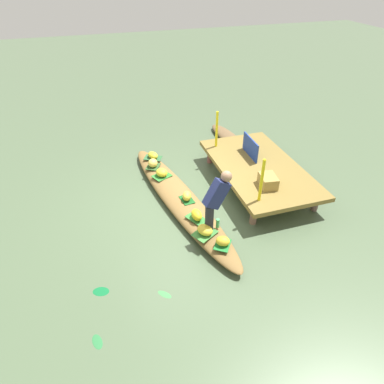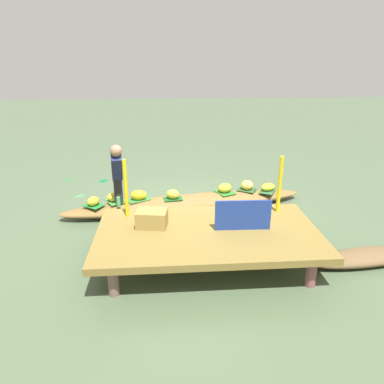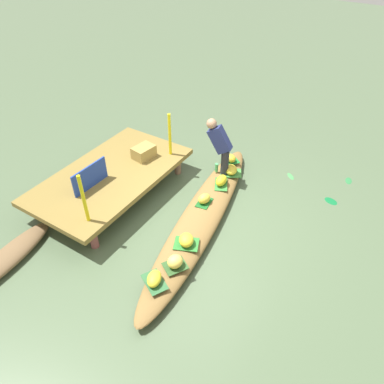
% 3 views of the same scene
% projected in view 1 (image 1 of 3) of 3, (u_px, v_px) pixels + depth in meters
% --- Properties ---
extents(canal_water, '(40.00, 40.00, 0.00)m').
position_uv_depth(canal_water, '(179.00, 203.00, 7.43)').
color(canal_water, '#4B5E42').
rests_on(canal_water, ground).
extents(dock_platform, '(3.20, 1.80, 0.50)m').
position_uv_depth(dock_platform, '(258.00, 168.00, 7.81)').
color(dock_platform, olive).
rests_on(dock_platform, ground).
extents(vendor_boat, '(4.88, 1.52, 0.26)m').
position_uv_depth(vendor_boat, '(179.00, 198.00, 7.35)').
color(vendor_boat, brown).
rests_on(vendor_boat, ground).
extents(moored_boat, '(1.95, 0.68, 0.20)m').
position_uv_depth(moored_boat, '(229.00, 137.00, 9.86)').
color(moored_boat, brown).
rests_on(moored_boat, ground).
extents(leaf_mat_0, '(0.43, 0.41, 0.01)m').
position_uv_depth(leaf_mat_0, '(223.00, 244.00, 5.99)').
color(leaf_mat_0, '#1F762F').
rests_on(leaf_mat_0, vendor_boat).
extents(banana_bunch_0, '(0.29, 0.31, 0.17)m').
position_uv_depth(banana_bunch_0, '(223.00, 241.00, 5.95)').
color(banana_bunch_0, gold).
rests_on(banana_bunch_0, vendor_boat).
extents(leaf_mat_1, '(0.38, 0.28, 0.01)m').
position_uv_depth(leaf_mat_1, '(187.00, 200.00, 7.09)').
color(leaf_mat_1, '#185920').
rests_on(leaf_mat_1, vendor_boat).
extents(banana_bunch_1, '(0.29, 0.25, 0.19)m').
position_uv_depth(banana_bunch_1, '(187.00, 196.00, 7.03)').
color(banana_bunch_1, yellow).
rests_on(banana_bunch_1, vendor_boat).
extents(leaf_mat_2, '(0.45, 0.49, 0.01)m').
position_uv_depth(leaf_mat_2, '(162.00, 176.00, 7.84)').
color(leaf_mat_2, '#29722B').
rests_on(leaf_mat_2, vendor_boat).
extents(banana_bunch_2, '(0.37, 0.36, 0.18)m').
position_uv_depth(banana_bunch_2, '(162.00, 173.00, 7.79)').
color(banana_bunch_2, yellow).
rests_on(banana_bunch_2, vendor_boat).
extents(leaf_mat_3, '(0.49, 0.53, 0.01)m').
position_uv_depth(leaf_mat_3, '(205.00, 233.00, 6.24)').
color(leaf_mat_3, '#3D8037').
rests_on(leaf_mat_3, vendor_boat).
extents(banana_bunch_3, '(0.39, 0.36, 0.17)m').
position_uv_depth(banana_bunch_3, '(205.00, 230.00, 6.19)').
color(banana_bunch_3, yellow).
rests_on(banana_bunch_3, vendor_boat).
extents(leaf_mat_4, '(0.44, 0.51, 0.01)m').
position_uv_depth(leaf_mat_4, '(153.00, 158.00, 8.54)').
color(leaf_mat_4, '#2C5F33').
rests_on(leaf_mat_4, vendor_boat).
extents(banana_bunch_4, '(0.37, 0.31, 0.16)m').
position_uv_depth(banana_bunch_4, '(153.00, 155.00, 8.49)').
color(banana_bunch_4, yellow).
rests_on(banana_bunch_4, vendor_boat).
extents(leaf_mat_5, '(0.45, 0.43, 0.01)m').
position_uv_depth(leaf_mat_5, '(153.00, 166.00, 8.19)').
color(leaf_mat_5, '#2B5124').
rests_on(leaf_mat_5, vendor_boat).
extents(banana_bunch_5, '(0.30, 0.28, 0.20)m').
position_uv_depth(banana_bunch_5, '(153.00, 163.00, 8.13)').
color(banana_bunch_5, '#F9D255').
rests_on(banana_bunch_5, vendor_boat).
extents(leaf_mat_6, '(0.49, 0.41, 0.01)m').
position_uv_depth(leaf_mat_6, '(197.00, 219.00, 6.58)').
color(leaf_mat_6, '#307630').
rests_on(leaf_mat_6, vendor_boat).
extents(banana_bunch_6, '(0.31, 0.20, 0.19)m').
position_uv_depth(banana_bunch_6, '(197.00, 215.00, 6.52)').
color(banana_bunch_6, yellow).
rests_on(banana_bunch_6, vendor_boat).
extents(vendor_person, '(0.26, 0.54, 1.19)m').
position_uv_depth(vendor_person, '(216.00, 198.00, 5.98)').
color(vendor_person, '#28282D').
rests_on(vendor_person, vendor_boat).
extents(water_bottle, '(0.07, 0.07, 0.19)m').
position_uv_depth(water_bottle, '(218.00, 223.00, 6.33)').
color(water_bottle, '#4DB763').
rests_on(water_bottle, vendor_boat).
extents(market_banner, '(0.80, 0.05, 0.45)m').
position_uv_depth(market_banner, '(250.00, 147.00, 8.03)').
color(market_banner, navy).
rests_on(market_banner, dock_platform).
extents(railing_post_west, '(0.06, 0.06, 0.92)m').
position_uv_depth(railing_post_west, '(217.00, 129.00, 8.29)').
color(railing_post_west, yellow).
rests_on(railing_post_west, dock_platform).
extents(railing_post_east, '(0.06, 0.06, 0.92)m').
position_uv_depth(railing_post_east, '(262.00, 181.00, 6.42)').
color(railing_post_east, yellow).
rests_on(railing_post_east, dock_platform).
extents(produce_crate, '(0.48, 0.38, 0.25)m').
position_uv_depth(produce_crate, '(268.00, 181.00, 7.02)').
color(produce_crate, olive).
rests_on(produce_crate, dock_platform).
extents(drifting_plant_0, '(0.28, 0.18, 0.01)m').
position_uv_depth(drifting_plant_0, '(97.00, 342.00, 4.77)').
color(drifting_plant_0, '#286F39').
rests_on(drifting_plant_0, ground).
extents(drifting_plant_1, '(0.25, 0.25, 0.01)m').
position_uv_depth(drifting_plant_1, '(165.00, 294.00, 5.43)').
color(drifting_plant_1, '#3E8946').
rests_on(drifting_plant_1, ground).
extents(drifting_plant_2, '(0.27, 0.32, 0.01)m').
position_uv_depth(drifting_plant_2, '(101.00, 291.00, 5.48)').
color(drifting_plant_2, '#10642F').
rests_on(drifting_plant_2, ground).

